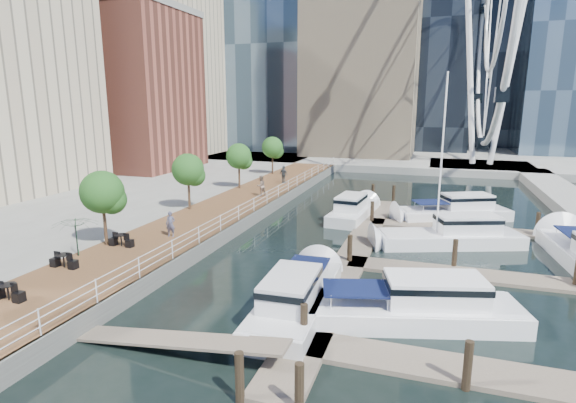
{
  "coord_description": "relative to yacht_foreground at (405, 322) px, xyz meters",
  "views": [
    {
      "loc": [
        7.45,
        -17.73,
        9.48
      ],
      "look_at": [
        -1.77,
        10.6,
        3.0
      ],
      "focal_mm": 28.0,
      "sensor_mm": 36.0,
      "label": 1
    }
  ],
  "objects": [
    {
      "name": "ground",
      "position": [
        -6.74,
        -1.35,
        0.0
      ],
      "size": [
        520.0,
        520.0,
        0.0
      ],
      "primitive_type": "plane",
      "color": "black",
      "rests_on": "ground"
    },
    {
      "name": "cafe_tables",
      "position": [
        -17.14,
        -3.35,
        1.37
      ],
      "size": [
        2.5,
        13.7,
        0.74
      ],
      "color": "black",
      "rests_on": "ground"
    },
    {
      "name": "moored_yachts",
      "position": [
        2.27,
        10.58,
        0.0
      ],
      "size": [
        19.76,
        35.39,
        11.5
      ],
      "color": "white",
      "rests_on": "ground"
    },
    {
      "name": "railing",
      "position": [
        -12.84,
        13.65,
        1.52
      ],
      "size": [
        0.1,
        60.0,
        1.05
      ],
      "primitive_type": null,
      "color": "white",
      "rests_on": "boardwalk"
    },
    {
      "name": "land_far",
      "position": [
        -6.74,
        100.65,
        0.5
      ],
      "size": [
        200.0,
        114.0,
        1.0
      ],
      "primitive_type": "cube",
      "color": "gray",
      "rests_on": "ground"
    },
    {
      "name": "boardwalk",
      "position": [
        -15.74,
        13.65,
        0.5
      ],
      "size": [
        6.0,
        60.0,
        1.0
      ],
      "primitive_type": "cube",
      "color": "brown",
      "rests_on": "ground"
    },
    {
      "name": "floating_docks",
      "position": [
        1.22,
        8.63,
        0.49
      ],
      "size": [
        16.0,
        34.0,
        2.6
      ],
      "color": "#6D6051",
      "rests_on": "ground"
    },
    {
      "name": "midrise_condos",
      "position": [
        -40.31,
        25.47,
        13.42
      ],
      "size": [
        19.0,
        67.0,
        28.0
      ],
      "color": "#BCAD8E",
      "rests_on": "ground"
    },
    {
      "name": "pedestrian_mid",
      "position": [
        -14.53,
        19.5,
        1.98
      ],
      "size": [
        1.13,
        1.2,
        1.96
      ],
      "primitive_type": "imported",
      "rotation": [
        0.0,
        0.0,
        -2.12
      ],
      "color": "#7E6657",
      "rests_on": "boardwalk"
    },
    {
      "name": "pedestrian_near",
      "position": [
        -15.31,
        5.4,
        1.84
      ],
      "size": [
        0.68,
        0.51,
        1.68
      ],
      "primitive_type": "imported",
      "rotation": [
        0.0,
        0.0,
        0.19
      ],
      "color": "#4C4C65",
      "rests_on": "boardwalk"
    },
    {
      "name": "pier",
      "position": [
        7.26,
        50.65,
        0.5
      ],
      "size": [
        14.0,
        12.0,
        1.0
      ],
      "primitive_type": "cube",
      "color": "gray",
      "rests_on": "ground"
    },
    {
      "name": "pedestrian_far",
      "position": [
        -14.75,
        26.91,
        1.97
      ],
      "size": [
        1.22,
        0.94,
        1.93
      ],
      "primitive_type": "imported",
      "rotation": [
        0.0,
        0.0,
        2.67
      ],
      "color": "#363E44",
      "rests_on": "boardwalk"
    },
    {
      "name": "seawall",
      "position": [
        -12.74,
        13.65,
        0.5
      ],
      "size": [
        0.25,
        60.0,
        1.0
      ],
      "primitive_type": "cube",
      "color": "#595954",
      "rests_on": "ground"
    },
    {
      "name": "street_trees",
      "position": [
        -18.14,
        12.65,
        4.29
      ],
      "size": [
        2.6,
        42.6,
        4.6
      ],
      "color": "#3F2B1C",
      "rests_on": "ground"
    },
    {
      "name": "yacht_foreground",
      "position": [
        0.0,
        0.0,
        0.0
      ],
      "size": [
        11.3,
        5.67,
        2.15
      ],
      "primitive_type": null,
      "rotation": [
        0.0,
        0.0,
        1.83
      ],
      "color": "white",
      "rests_on": "ground"
    }
  ]
}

